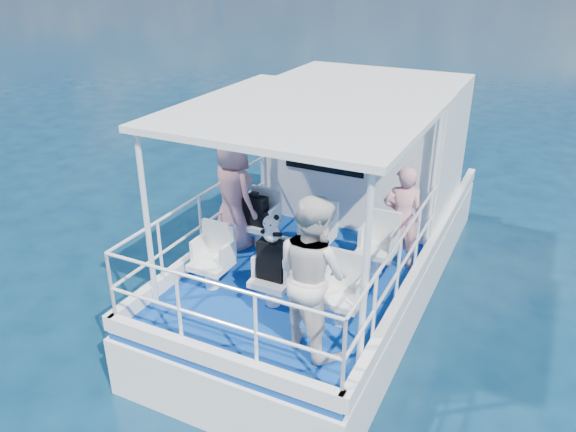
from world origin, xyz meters
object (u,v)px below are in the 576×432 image
Objects in this scene: panda at (271,228)px; backpack_center at (272,260)px; passenger_port_fwd at (233,193)px; passenger_stbd_aft at (312,274)px.

backpack_center is at bearing -6.71° from panda.
passenger_port_fwd is 0.93× the size of passenger_stbd_aft.
backpack_center is at bearing -8.91° from passenger_stbd_aft.
passenger_port_fwd is at bearing -14.59° from passenger_stbd_aft.
passenger_stbd_aft is at bearing -34.16° from panda.
backpack_center is 1.43× the size of panda.
passenger_stbd_aft reaches higher than panda.
passenger_stbd_aft reaches higher than passenger_port_fwd.
passenger_stbd_aft is at bearing -34.32° from backpack_center.
passenger_stbd_aft is 3.59× the size of backpack_center.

